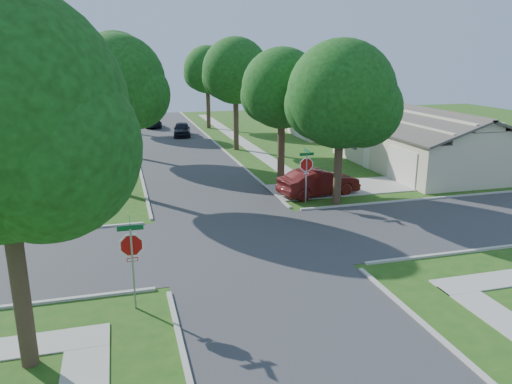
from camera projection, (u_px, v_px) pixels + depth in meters
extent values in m
plane|color=#204E15|center=(243.00, 242.00, 21.55)|extent=(100.00, 100.00, 0.00)
cube|color=#333335|center=(243.00, 242.00, 21.55)|extent=(7.00, 100.00, 0.02)
cube|color=#9E9B91|center=(239.00, 139.00, 47.24)|extent=(1.20, 40.00, 0.04)
cube|color=#9E9B91|center=(105.00, 145.00, 44.10)|extent=(1.20, 40.00, 0.04)
cube|color=#9E9B91|center=(341.00, 188.00, 30.17)|extent=(8.80, 3.60, 0.05)
cube|color=gray|center=(133.00, 269.00, 15.61)|extent=(0.06, 0.06, 2.70)
cylinder|color=white|center=(131.00, 245.00, 15.40)|extent=(1.05, 0.02, 1.05)
cylinder|color=#AB0B0B|center=(131.00, 245.00, 15.40)|extent=(0.90, 0.03, 0.90)
cube|color=#AB0B0B|center=(132.00, 260.00, 15.52)|extent=(0.34, 0.03, 0.12)
cube|color=white|center=(132.00, 260.00, 15.52)|extent=(0.30, 0.03, 0.08)
cube|color=#0C5426|center=(130.00, 228.00, 15.24)|extent=(0.80, 0.02, 0.16)
cube|color=#0C5426|center=(130.00, 222.00, 15.19)|extent=(0.02, 0.80, 0.16)
cube|color=gray|center=(306.00, 179.00, 26.76)|extent=(0.06, 0.06, 2.70)
cylinder|color=white|center=(306.00, 165.00, 26.54)|extent=(1.05, 0.02, 1.05)
cylinder|color=#AB0B0B|center=(306.00, 165.00, 26.54)|extent=(0.90, 0.03, 0.90)
cube|color=#AB0B0B|center=(306.00, 173.00, 26.67)|extent=(0.34, 0.03, 0.12)
cube|color=white|center=(306.00, 173.00, 26.67)|extent=(0.30, 0.03, 0.08)
cube|color=#0C5426|center=(307.00, 154.00, 26.39)|extent=(0.80, 0.02, 0.16)
cube|color=#0C5426|center=(307.00, 151.00, 26.34)|extent=(0.02, 0.80, 0.16)
cylinder|color=#38281C|center=(281.00, 153.00, 30.58)|extent=(0.44, 0.44, 3.95)
sphere|color=#14360D|center=(282.00, 88.00, 29.53)|extent=(4.80, 4.80, 4.80)
sphere|color=#14360D|center=(298.00, 99.00, 29.46)|extent=(3.46, 3.46, 3.46)
sphere|color=#14360D|center=(267.00, 96.00, 30.03)|extent=(3.26, 3.26, 3.26)
cylinder|color=#38281C|center=(236.00, 124.00, 41.67)|extent=(0.44, 0.44, 4.30)
sphere|color=#14360D|center=(235.00, 71.00, 40.50)|extent=(5.40, 5.40, 5.40)
sphere|color=#14360D|center=(248.00, 79.00, 40.42)|extent=(3.89, 3.89, 3.89)
sphere|color=#14360D|center=(224.00, 77.00, 41.06)|extent=(3.67, 3.67, 3.67)
cylinder|color=#38281C|center=(208.00, 109.00, 53.75)|extent=(0.44, 0.44, 4.20)
sphere|color=#14360D|center=(207.00, 69.00, 52.64)|extent=(5.00, 5.00, 5.00)
sphere|color=#14360D|center=(217.00, 76.00, 52.57)|extent=(3.60, 3.60, 3.60)
sphere|color=#14360D|center=(199.00, 74.00, 53.16)|extent=(3.40, 3.40, 3.40)
cylinder|color=#38281C|center=(123.00, 159.00, 28.12)|extent=(0.44, 0.44, 4.25)
sphere|color=#14360D|center=(117.00, 82.00, 26.98)|extent=(5.20, 5.20, 5.20)
sphere|color=#14360D|center=(136.00, 95.00, 26.90)|extent=(3.74, 3.74, 3.74)
sphere|color=#14360D|center=(103.00, 91.00, 27.52)|extent=(3.54, 3.54, 3.54)
cylinder|color=#38281C|center=(120.00, 128.00, 39.23)|extent=(0.44, 0.44, 4.44)
sphere|color=#14360D|center=(116.00, 68.00, 38.01)|extent=(5.60, 5.60, 5.60)
sphere|color=#14360D|center=(130.00, 78.00, 37.93)|extent=(4.03, 4.03, 4.03)
sphere|color=#14360D|center=(105.00, 76.00, 38.59)|extent=(3.81, 3.81, 3.81)
cylinder|color=#38281C|center=(118.00, 113.00, 51.37)|extent=(0.44, 0.44, 3.90)
sphere|color=#14360D|center=(116.00, 75.00, 50.35)|extent=(4.60, 4.60, 4.60)
sphere|color=#14360D|center=(124.00, 81.00, 50.29)|extent=(3.31, 3.31, 3.31)
sphere|color=#14360D|center=(109.00, 80.00, 50.83)|extent=(3.13, 3.13, 3.13)
cylinder|color=#38281C|center=(21.00, 294.00, 12.57)|extent=(0.44, 0.44, 4.04)
sphere|color=#14360D|center=(46.00, 148.00, 11.27)|extent=(4.32, 4.32, 4.32)
cylinder|color=#38281C|center=(338.00, 172.00, 26.59)|extent=(0.44, 0.44, 3.54)
sphere|color=#14360D|center=(341.00, 94.00, 25.49)|extent=(5.60, 5.60, 5.60)
sphere|color=#14360D|center=(363.00, 108.00, 25.41)|extent=(4.03, 4.03, 4.03)
sphere|color=#14360D|center=(320.00, 104.00, 26.08)|extent=(3.81, 3.81, 3.81)
cube|color=beige|center=(423.00, 147.00, 35.50)|extent=(8.00, 13.00, 2.80)
cube|color=#413D38|center=(450.00, 118.00, 35.47)|extent=(4.42, 13.60, 1.56)
cube|color=#413D38|center=(400.00, 120.00, 34.44)|extent=(4.42, 13.60, 1.56)
cube|color=silver|center=(402.00, 166.00, 30.93)|extent=(0.06, 3.20, 2.20)
cube|color=silver|center=(367.00, 154.00, 35.18)|extent=(0.06, 0.90, 2.00)
cube|color=#1E2633|center=(351.00, 141.00, 37.44)|extent=(0.06, 1.80, 1.10)
cube|color=beige|center=(323.00, 117.00, 52.21)|extent=(8.00, 13.00, 2.80)
cube|color=#413D38|center=(342.00, 97.00, 52.17)|extent=(4.42, 13.60, 1.56)
cube|color=#413D38|center=(306.00, 98.00, 51.14)|extent=(4.42, 13.60, 1.56)
cube|color=silver|center=(300.00, 127.00, 47.63)|extent=(0.06, 3.20, 2.20)
cube|color=silver|center=(285.00, 122.00, 51.88)|extent=(0.06, 0.90, 2.00)
cube|color=#1E2633|center=(277.00, 114.00, 54.15)|extent=(0.06, 1.80, 1.10)
cube|color=silver|center=(8.00, 162.00, 32.72)|extent=(0.06, 0.90, 2.00)
cube|color=#1E2633|center=(14.00, 147.00, 34.98)|extent=(0.06, 1.80, 1.10)
cube|color=#413D38|center=(15.00, 102.00, 46.71)|extent=(4.42, 13.60, 1.56)
cube|color=silver|center=(35.00, 132.00, 44.25)|extent=(0.06, 3.20, 2.20)
cube|color=silver|center=(42.00, 126.00, 48.50)|extent=(0.06, 0.90, 2.00)
cube|color=#1E2633|center=(45.00, 118.00, 50.76)|extent=(0.06, 1.80, 1.10)
imported|color=#4F1110|center=(319.00, 182.00, 28.46)|extent=(4.97, 2.51, 1.56)
imported|color=black|center=(182.00, 129.00, 48.96)|extent=(2.10, 4.16, 1.36)
imported|color=black|center=(152.00, 121.00, 54.89)|extent=(1.98, 4.42, 1.26)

